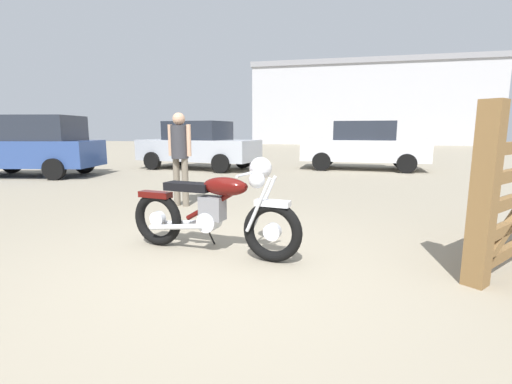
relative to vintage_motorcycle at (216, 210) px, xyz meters
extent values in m
plane|color=gray|center=(0.21, -0.39, -0.49)|extent=(80.00, 80.00, 0.00)
torus|color=black|center=(0.65, -0.15, -0.17)|extent=(0.65, 0.23, 0.64)
cylinder|color=silver|center=(0.65, -0.15, -0.17)|extent=(0.19, 0.11, 0.18)
torus|color=black|center=(-0.77, 0.12, -0.17)|extent=(0.65, 0.23, 0.64)
cylinder|color=silver|center=(-0.77, 0.12, -0.17)|extent=(0.19, 0.11, 0.18)
cube|color=silver|center=(0.65, -0.15, 0.13)|extent=(0.38, 0.19, 0.06)
cube|color=#4C0C0A|center=(-0.78, 0.12, 0.12)|extent=(0.42, 0.20, 0.07)
cylinder|color=silver|center=(0.54, -0.05, 0.11)|extent=(0.29, 0.09, 0.58)
cylinder|color=silver|center=(0.51, -0.20, 0.11)|extent=(0.29, 0.09, 0.58)
sphere|color=silver|center=(0.48, -0.12, 0.35)|extent=(0.17, 0.17, 0.17)
cylinder|color=silver|center=(0.40, -0.10, 0.42)|extent=(0.14, 0.61, 0.03)
sphere|color=silver|center=(0.46, 0.19, 0.44)|extent=(0.25, 0.25, 0.25)
cylinder|color=#4C0C0A|center=(0.00, -0.03, 0.09)|extent=(0.75, 0.20, 0.47)
ellipsoid|color=#4C0C0A|center=(0.12, -0.05, 0.27)|extent=(0.55, 0.31, 0.20)
cube|color=black|center=(-0.33, 0.04, 0.24)|extent=(0.57, 0.30, 0.09)
cube|color=slate|center=(-0.04, -0.02, 0.02)|extent=(0.29, 0.23, 0.26)
cylinder|color=silver|center=(-0.08, -0.01, -0.13)|extent=(0.25, 0.24, 0.22)
cylinder|color=silver|center=(-0.43, 0.16, -0.21)|extent=(0.70, 0.19, 0.14)
cylinder|color=silver|center=(-0.47, -0.04, -0.21)|extent=(0.70, 0.19, 0.14)
cylinder|color=black|center=(-0.14, 0.17, -0.33)|extent=(0.06, 0.24, 0.33)
cube|color=brown|center=(2.50, -0.35, 0.31)|extent=(0.25, 0.25, 1.60)
cylinder|color=#706656|center=(-1.52, 2.33, -0.06)|extent=(0.12, 0.12, 0.86)
cylinder|color=#706656|center=(-1.34, 2.30, -0.06)|extent=(0.12, 0.12, 0.86)
cylinder|color=#333338|center=(-1.43, 2.31, 0.66)|extent=(0.30, 0.30, 0.58)
cylinder|color=tan|center=(-1.61, 2.35, 0.69)|extent=(0.08, 0.08, 0.55)
cylinder|color=tan|center=(-1.24, 2.28, 0.69)|extent=(0.08, 0.08, 0.55)
sphere|color=tan|center=(-1.43, 2.31, 1.06)|extent=(0.22, 0.22, 0.22)
cylinder|color=black|center=(-8.91, 6.05, -0.19)|extent=(0.62, 0.29, 0.60)
cylinder|color=black|center=(-6.27, 4.84, -0.19)|extent=(0.62, 0.29, 0.60)
cylinder|color=black|center=(-6.54, 6.45, -0.19)|extent=(0.62, 0.29, 0.60)
cube|color=#2D4784|center=(-7.59, 5.44, 0.19)|extent=(4.12, 2.27, 0.76)
cube|color=#232833|center=(-7.34, 5.49, 0.93)|extent=(2.62, 1.90, 0.72)
cylinder|color=black|center=(3.67, 10.33, -0.18)|extent=(0.63, 0.24, 0.62)
cylinder|color=black|center=(3.55, 8.61, -0.18)|extent=(0.63, 0.24, 0.62)
cylinder|color=black|center=(0.98, 10.52, -0.18)|extent=(0.63, 0.24, 0.62)
cylinder|color=black|center=(0.85, 8.81, -0.18)|extent=(0.63, 0.24, 0.62)
cube|color=silver|center=(2.26, 9.57, 0.18)|extent=(4.31, 2.02, 0.72)
cube|color=#232833|center=(2.26, 9.57, 0.86)|extent=(2.11, 1.70, 0.64)
cylinder|color=black|center=(-1.96, 9.09, -0.18)|extent=(0.65, 0.31, 0.62)
cylinder|color=black|center=(-2.28, 7.40, -0.18)|extent=(0.65, 0.31, 0.62)
cylinder|color=black|center=(-4.62, 9.59, -0.18)|extent=(0.65, 0.31, 0.62)
cylinder|color=black|center=(-4.93, 7.90, -0.18)|extent=(0.65, 0.31, 0.62)
cube|color=#ADB2BC|center=(-3.45, 8.49, 0.18)|extent=(4.45, 2.47, 0.72)
cube|color=#232833|center=(-3.45, 8.49, 0.86)|extent=(2.25, 1.90, 0.64)
cube|color=#B2B2B7|center=(4.59, 36.74, 3.29)|extent=(23.02, 8.64, 7.56)
cube|color=gray|center=(4.59, 36.74, 7.32)|extent=(23.33, 8.95, 0.50)
camera|label=1|loc=(1.23, -3.71, 0.85)|focal=25.41mm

